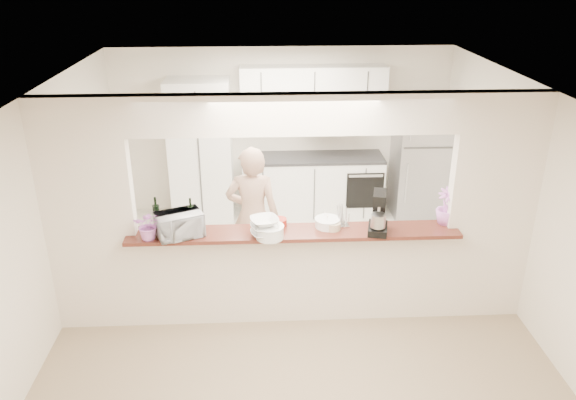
{
  "coord_description": "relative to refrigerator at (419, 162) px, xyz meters",
  "views": [
    {
      "loc": [
        -0.32,
        -5.18,
        3.67
      ],
      "look_at": [
        -0.04,
        0.3,
        1.28
      ],
      "focal_mm": 35.0,
      "sensor_mm": 36.0,
      "label": 1
    }
  ],
  "objects": [
    {
      "name": "person",
      "position": [
        -2.48,
        -1.85,
        0.01
      ],
      "size": [
        0.66,
        0.46,
        1.71
      ],
      "primitive_type": "imported",
      "rotation": [
        0.0,
        0.0,
        3.06
      ],
      "color": "tan",
      "rests_on": "floor"
    },
    {
      "name": "wine_bottle_a",
      "position": [
        -3.1,
        -2.58,
        0.37
      ],
      "size": [
        0.07,
        0.07,
        0.33
      ],
      "color": "black",
      "rests_on": "bar_counter"
    },
    {
      "name": "partition",
      "position": [
        -2.05,
        -2.65,
        0.63
      ],
      "size": [
        5.0,
        0.15,
        2.5
      ],
      "color": "white",
      "rests_on": "floor"
    },
    {
      "name": "tile_overlay",
      "position": [
        -2.05,
        -1.1,
        -0.84
      ],
      "size": [
        5.0,
        2.9,
        0.01
      ],
      "primitive_type": "cube",
      "color": "beige",
      "rests_on": "floor"
    },
    {
      "name": "stand_mixer",
      "position": [
        -1.2,
        -2.75,
        0.44
      ],
      "size": [
        0.25,
        0.33,
        0.44
      ],
      "color": "black",
      "rests_on": "bar_counter"
    },
    {
      "name": "red_bowl",
      "position": [
        -2.2,
        -2.57,
        0.28
      ],
      "size": [
        0.17,
        0.17,
        0.08
      ],
      "primitive_type": "cylinder",
      "color": "maroon",
      "rests_on": "bar_counter"
    },
    {
      "name": "plate_stack_a",
      "position": [
        -2.3,
        -2.84,
        0.31
      ],
      "size": [
        0.29,
        0.29,
        0.13
      ],
      "color": "white",
      "rests_on": "bar_counter"
    },
    {
      "name": "flower_left",
      "position": [
        -3.49,
        -2.8,
        0.39
      ],
      "size": [
        0.28,
        0.24,
        0.3
      ],
      "primitive_type": "imported",
      "rotation": [
        0.0,
        0.0,
        -0.03
      ],
      "color": "#C769B7",
      "rests_on": "bar_counter"
    },
    {
      "name": "serving_bowls",
      "position": [
        -2.35,
        -2.82,
        0.34
      ],
      "size": [
        0.34,
        0.34,
        0.2
      ],
      "primitive_type": "imported",
      "rotation": [
        0.0,
        0.0,
        0.29
      ],
      "color": "white",
      "rests_on": "bar_counter"
    },
    {
      "name": "wine_bottle_b",
      "position": [
        -3.45,
        -2.58,
        0.38
      ],
      "size": [
        0.07,
        0.07,
        0.35
      ],
      "color": "black",
      "rests_on": "bar_counter"
    },
    {
      "name": "bar_counter",
      "position": [
        -2.05,
        -2.65,
        -0.27
      ],
      "size": [
        3.4,
        0.38,
        1.09
      ],
      "color": "white",
      "rests_on": "floor"
    },
    {
      "name": "toaster_oven",
      "position": [
        -3.2,
        -2.75,
        0.36
      ],
      "size": [
        0.53,
        0.46,
        0.25
      ],
      "primitive_type": "imported",
      "rotation": [
        0.0,
        0.0,
        0.41
      ],
      "color": "#BBBABF",
      "rests_on": "bar_counter"
    },
    {
      "name": "refrigerator",
      "position": [
        0.0,
        0.0,
        0.0
      ],
      "size": [
        0.75,
        0.7,
        1.7
      ],
      "primitive_type": "cube",
      "color": "#9D9DA1",
      "rests_on": "floor"
    },
    {
      "name": "plate_stack_b",
      "position": [
        -1.7,
        -2.62,
        0.29
      ],
      "size": [
        0.26,
        0.26,
        0.09
      ],
      "color": "white",
      "rests_on": "bar_counter"
    },
    {
      "name": "tan_bowl",
      "position": [
        -1.65,
        -2.68,
        0.28
      ],
      "size": [
        0.16,
        0.16,
        0.08
      ],
      "primitive_type": "cylinder",
      "color": "#C2AC89",
      "rests_on": "bar_counter"
    },
    {
      "name": "floor",
      "position": [
        -2.05,
        -2.65,
        -0.85
      ],
      "size": [
        6.0,
        6.0,
        0.0
      ],
      "primitive_type": "plane",
      "color": "#9C886A",
      "rests_on": "ground"
    },
    {
      "name": "kitchen_cabinets",
      "position": [
        -2.24,
        0.07,
        0.12
      ],
      "size": [
        3.15,
        0.62,
        2.25
      ],
      "color": "white",
      "rests_on": "floor"
    },
    {
      "name": "utensil_caddy",
      "position": [
        -1.6,
        -2.6,
        0.34
      ],
      "size": [
        0.26,
        0.17,
        0.23
      ],
      "color": "silver",
      "rests_on": "bar_counter"
    },
    {
      "name": "flower_right",
      "position": [
        -0.45,
        -2.6,
        0.43
      ],
      "size": [
        0.24,
        0.24,
        0.39
      ],
      "primitive_type": "imported",
      "rotation": [
        0.0,
        0.0,
        -0.09
      ],
      "color": "#D673CE",
      "rests_on": "bar_counter"
    }
  ]
}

